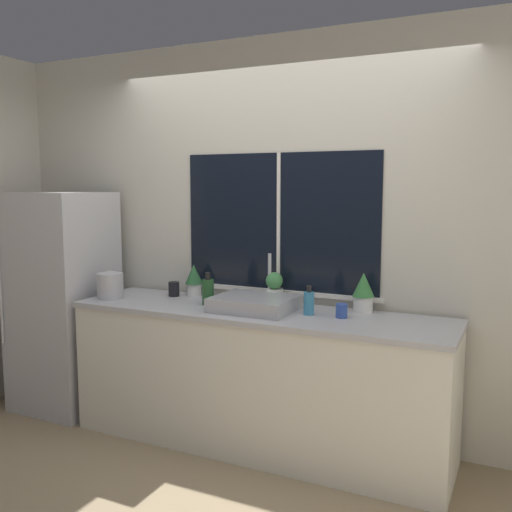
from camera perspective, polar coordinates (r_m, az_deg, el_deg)
The scene contains 14 objects.
ground_plane at distance 3.72m, azimuth -2.13°, elevation -20.15°, with size 14.00×14.00×0.00m, color #937F60.
wall_back at distance 3.94m, azimuth 2.51°, elevation 1.98°, with size 8.00×0.09×2.70m.
wall_left at distance 5.83m, azimuth -14.77°, elevation 3.39°, with size 0.06×7.00×2.70m.
counter at distance 3.79m, azimuth 0.09°, elevation -12.11°, with size 2.50×0.65×0.90m.
refrigerator at distance 4.60m, azimuth -18.73°, elevation -4.29°, with size 0.65×0.63×1.65m.
sink at distance 3.66m, azimuth -0.15°, elevation -4.74°, with size 0.50×0.46×0.34m.
potted_plant_left at distance 4.15m, azimuth -6.23°, elevation -2.25°, with size 0.13×0.13×0.23m.
potted_plant_center at distance 3.86m, azimuth 1.84°, elevation -3.25°, with size 0.12×0.12×0.21m.
potted_plant_right at distance 3.65m, azimuth 10.69°, elevation -3.48°, with size 0.14×0.14×0.25m.
soap_bottle at distance 3.54m, azimuth 5.31°, elevation -4.66°, with size 0.07×0.07×0.18m.
bottle_tall at distance 3.82m, azimuth -4.82°, elevation -3.55°, with size 0.08×0.08×0.22m.
mug_black at distance 4.16m, azimuth -8.21°, elevation -3.29°, with size 0.08×0.08×0.10m.
mug_blue at distance 3.49m, azimuth 8.56°, elevation -5.45°, with size 0.07×0.07×0.09m.
kettle at distance 4.16m, azimuth -14.36°, elevation -2.80°, with size 0.18×0.18×0.20m.
Camera 1 is at (1.56, -2.91, 1.70)m, focal length 40.00 mm.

